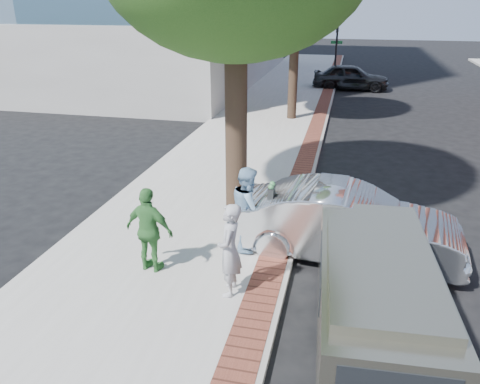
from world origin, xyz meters
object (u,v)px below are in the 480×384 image
(parking_meter, at_px, (271,202))
(person_green, at_px, (150,230))
(person_gray, at_px, (230,250))
(person_officer, at_px, (248,208))
(bg_car, at_px, (351,77))
(van, at_px, (374,290))
(sedan_silver, at_px, (347,224))

(parking_meter, bearing_deg, person_green, -146.35)
(person_gray, relative_size, person_officer, 0.97)
(bg_car, bearing_deg, person_green, 170.07)
(van, bearing_deg, person_officer, 134.75)
(person_officer, bearing_deg, bg_car, -18.45)
(parking_meter, relative_size, sedan_silver, 0.32)
(person_green, xyz_separation_m, bg_car, (3.47, 21.83, -0.25))
(parking_meter, relative_size, bg_car, 0.33)
(person_officer, bearing_deg, parking_meter, -95.54)
(person_officer, distance_m, bg_car, 20.58)
(sedan_silver, distance_m, bg_car, 20.19)
(person_green, bearing_deg, sedan_silver, -145.76)
(parking_meter, height_order, person_green, person_green)
(person_gray, height_order, person_officer, person_officer)
(person_officer, bearing_deg, sedan_silver, -94.67)
(person_green, height_order, bg_car, person_green)
(sedan_silver, relative_size, van, 1.04)
(person_green, xyz_separation_m, van, (4.11, -0.88, -0.12))
(parking_meter, distance_m, sedan_silver, 1.64)
(parking_meter, distance_m, person_gray, 1.86)
(person_green, height_order, sedan_silver, person_green)
(parking_meter, relative_size, person_officer, 0.83)
(bg_car, relative_size, van, 0.99)
(parking_meter, bearing_deg, person_officer, -172.22)
(person_officer, xyz_separation_m, sedan_silver, (2.03, 0.31, -0.28))
(person_green, relative_size, van, 0.38)
(person_gray, distance_m, van, 2.49)
(person_green, distance_m, sedan_silver, 4.02)
(parking_meter, distance_m, person_officer, 0.50)
(sedan_silver, bearing_deg, parking_meter, 103.27)
(person_gray, relative_size, person_green, 1.01)
(parking_meter, height_order, sedan_silver, parking_meter)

